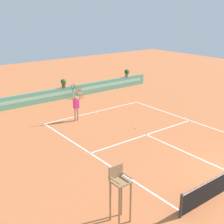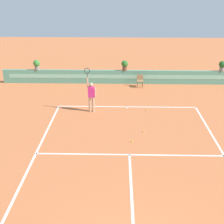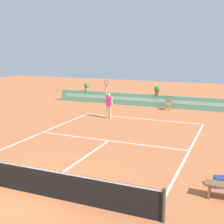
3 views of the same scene
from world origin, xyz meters
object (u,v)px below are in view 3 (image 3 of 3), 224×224
object	(u,v)px
tennis_ball_near_baseline	(155,121)
tennis_ball_mid_court	(136,131)
tennis_ball_by_sideline	(120,135)
potted_plant_centre	(157,90)
potted_plant_far_left	(87,86)
ball_kid_chair	(168,104)
tennis_player	(109,103)

from	to	relation	value
tennis_ball_near_baseline	tennis_ball_mid_court	size ratio (longest dim) A/B	1.00
tennis_ball_by_sideline	potted_plant_centre	distance (m)	8.93
tennis_ball_near_baseline	potted_plant_centre	bearing A→B (deg)	103.69
potted_plant_far_left	potted_plant_centre	distance (m)	6.37
tennis_ball_mid_court	potted_plant_far_left	xyz separation A→B (m)	(-7.23, 7.76, 1.38)
potted_plant_far_left	potted_plant_centre	xyz separation A→B (m)	(6.37, 0.00, 0.00)
tennis_ball_near_baseline	potted_plant_centre	size ratio (longest dim) A/B	0.09
tennis_ball_mid_court	ball_kid_chair	bearing A→B (deg)	88.13
tennis_ball_by_sideline	potted_plant_centre	xyz separation A→B (m)	(-0.25, 8.82, 1.38)
tennis_ball_mid_court	potted_plant_centre	size ratio (longest dim) A/B	0.09
tennis_player	potted_plant_centre	distance (m)	5.62
tennis_ball_near_baseline	tennis_ball_by_sideline	bearing A→B (deg)	-104.62
tennis_player	potted_plant_far_left	size ratio (longest dim) A/B	3.57
tennis_player	potted_plant_centre	size ratio (longest dim) A/B	3.57
tennis_player	tennis_ball_by_sideline	distance (m)	4.32
potted_plant_far_left	potted_plant_centre	size ratio (longest dim) A/B	1.00
ball_kid_chair	tennis_ball_mid_court	world-z (taller)	ball_kid_chair
ball_kid_chair	tennis_ball_near_baseline	distance (m)	4.34
tennis_ball_mid_court	potted_plant_centre	world-z (taller)	potted_plant_centre
tennis_ball_near_baseline	tennis_player	bearing A→B (deg)	-176.41
tennis_ball_by_sideline	tennis_ball_mid_court	bearing A→B (deg)	59.72
ball_kid_chair	tennis_ball_near_baseline	size ratio (longest dim) A/B	12.50
ball_kid_chair	tennis_player	xyz separation A→B (m)	(-3.06, -4.52, 0.57)
ball_kid_chair	tennis_ball_mid_court	size ratio (longest dim) A/B	12.50
tennis_player	tennis_ball_mid_court	xyz separation A→B (m)	(2.83, -2.51, -1.02)
tennis_ball_mid_court	tennis_ball_near_baseline	bearing A→B (deg)	82.31
tennis_player	tennis_ball_mid_court	bearing A→B (deg)	-41.65
ball_kid_chair	tennis_player	world-z (taller)	tennis_player
tennis_player	potted_plant_far_left	xyz separation A→B (m)	(-4.41, 5.25, 0.36)
potted_plant_far_left	tennis_ball_near_baseline	bearing A→B (deg)	-33.61
tennis_player	potted_plant_centre	bearing A→B (deg)	69.51
tennis_player	potted_plant_far_left	world-z (taller)	tennis_player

